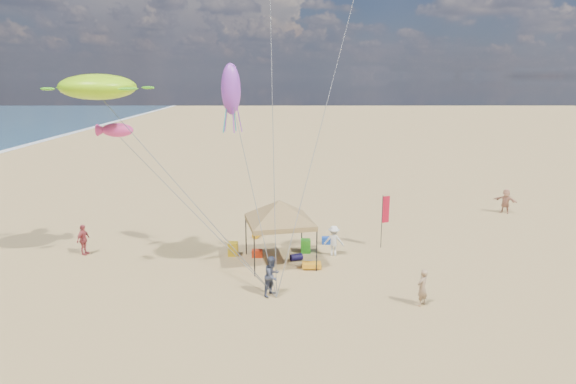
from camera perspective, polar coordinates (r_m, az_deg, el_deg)
name	(u,v)px	position (r m, az deg, el deg)	size (l,w,h in m)	color
ground	(289,303)	(20.74, 0.06, -12.75)	(280.00, 280.00, 0.00)	tan
canopy_tent	(280,203)	(24.03, -0.98, -1.23)	(5.90, 5.90, 3.72)	black
feather_flag	(385,213)	(26.97, 11.12, -2.36)	(0.43, 0.18, 2.92)	black
cooler_red	(257,253)	(25.65, -3.58, -7.10)	(0.54, 0.38, 0.38)	red
cooler_blue	(327,240)	(27.63, 4.51, -5.61)	(0.54, 0.38, 0.38)	#143BA3
bag_navy	(296,257)	(25.12, 0.96, -7.55)	(0.36, 0.36, 0.60)	black
bag_orange	(257,235)	(28.60, -3.62, -4.95)	(0.36, 0.36, 0.60)	orange
chair_green	(306,246)	(26.22, 2.05, -6.25)	(0.50, 0.50, 0.70)	#2B931A
chair_yellow	(233,249)	(25.93, -6.37, -6.55)	(0.50, 0.50, 0.70)	gold
crate_grey	(309,264)	(24.41, 2.41, -8.29)	(0.34, 0.30, 0.28)	slate
beach_cart	(312,265)	(24.11, 2.75, -8.43)	(0.90, 0.50, 0.24)	#F6A11B
person_near_a	(422,288)	(20.99, 15.26, -10.61)	(0.56, 0.37, 1.55)	#A17D5C
person_near_b	(272,276)	(21.14, -1.84, -9.67)	(0.84, 0.66, 1.74)	#3D4254
person_near_c	(334,241)	(25.73, 5.31, -5.63)	(1.03, 0.59, 1.60)	silver
person_far_a	(83,240)	(27.86, -22.57, -5.11)	(0.95, 0.40, 1.62)	#B34549
person_far_c	(506,201)	(36.63, 23.84, -0.95)	(1.54, 0.49, 1.66)	tan
turtle_kite	(98,87)	(23.84, -21.14, 11.26)	(3.39, 2.71, 1.13)	#A3F90F
fish_kite	(118,130)	(25.37, -19.09, 6.78)	(1.53, 0.77, 0.68)	#FF3B9D
squid_kite	(231,89)	(23.61, -6.61, 11.73)	(0.91, 0.91, 2.37)	purple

